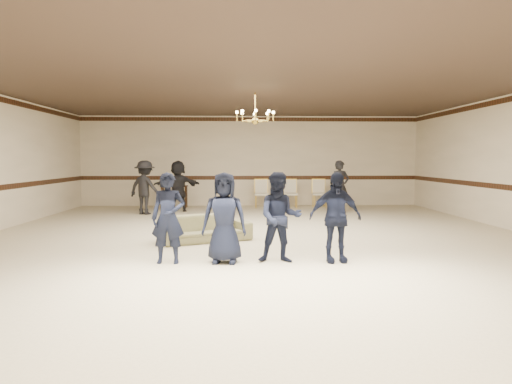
{
  "coord_description": "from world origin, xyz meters",
  "views": [
    {
      "loc": [
        -0.35,
        -10.12,
        1.68
      ],
      "look_at": [
        -0.03,
        -0.5,
        1.01
      ],
      "focal_mm": 33.53,
      "sensor_mm": 36.0,
      "label": 1
    }
  ],
  "objects_px": {
    "settee": "(205,228)",
    "adult_left": "(145,187)",
    "boy_b": "(224,218)",
    "boy_c": "(280,217)",
    "banquet_chair_mid": "(291,194)",
    "banquet_chair_right": "(320,194)",
    "boy_d": "(335,217)",
    "adult_mid": "(178,186)",
    "chandelier": "(255,107)",
    "console_table": "(174,196)",
    "boy_a": "(168,218)",
    "adult_right": "(340,187)",
    "banquet_chair_left": "(261,194)"
  },
  "relations": [
    {
      "from": "settee",
      "to": "adult_left",
      "type": "distance_m",
      "value": 5.29
    },
    {
      "from": "settee",
      "to": "boy_b",
      "type": "bearing_deg",
      "value": -101.65
    },
    {
      "from": "boy_c",
      "to": "banquet_chair_mid",
      "type": "distance_m",
      "value": 8.71
    },
    {
      "from": "banquet_chair_right",
      "to": "settee",
      "type": "bearing_deg",
      "value": -111.7
    },
    {
      "from": "boy_d",
      "to": "adult_mid",
      "type": "distance_m",
      "value": 8.31
    },
    {
      "from": "chandelier",
      "to": "console_table",
      "type": "distance_m",
      "value": 6.48
    },
    {
      "from": "boy_a",
      "to": "settee",
      "type": "distance_m",
      "value": 2.13
    },
    {
      "from": "boy_c",
      "to": "adult_left",
      "type": "distance_m",
      "value": 7.68
    },
    {
      "from": "adult_right",
      "to": "chandelier",
      "type": "bearing_deg",
      "value": -141.27
    },
    {
      "from": "boy_d",
      "to": "banquet_chair_left",
      "type": "xyz_separation_m",
      "value": [
        -0.81,
        8.64,
        -0.25
      ]
    },
    {
      "from": "adult_mid",
      "to": "settee",
      "type": "bearing_deg",
      "value": 80.0
    },
    {
      "from": "boy_d",
      "to": "banquet_chair_right",
      "type": "relative_size",
      "value": 1.52
    },
    {
      "from": "adult_left",
      "to": "chandelier",
      "type": "bearing_deg",
      "value": 159.31
    },
    {
      "from": "boy_a",
      "to": "boy_d",
      "type": "bearing_deg",
      "value": 1.37
    },
    {
      "from": "boy_a",
      "to": "adult_right",
      "type": "distance_m",
      "value": 8.32
    },
    {
      "from": "adult_left",
      "to": "console_table",
      "type": "height_order",
      "value": "adult_left"
    },
    {
      "from": "boy_c",
      "to": "settee",
      "type": "bearing_deg",
      "value": 127.33
    },
    {
      "from": "boy_b",
      "to": "boy_a",
      "type": "bearing_deg",
      "value": -175.65
    },
    {
      "from": "boy_b",
      "to": "banquet_chair_right",
      "type": "relative_size",
      "value": 1.52
    },
    {
      "from": "boy_b",
      "to": "banquet_chair_right",
      "type": "distance_m",
      "value": 9.14
    },
    {
      "from": "banquet_chair_mid",
      "to": "boy_b",
      "type": "bearing_deg",
      "value": -103.44
    },
    {
      "from": "settee",
      "to": "adult_right",
      "type": "xyz_separation_m",
      "value": [
        3.84,
        5.09,
        0.55
      ]
    },
    {
      "from": "boy_a",
      "to": "boy_c",
      "type": "bearing_deg",
      "value": 1.37
    },
    {
      "from": "boy_a",
      "to": "console_table",
      "type": "height_order",
      "value": "boy_a"
    },
    {
      "from": "console_table",
      "to": "settee",
      "type": "bearing_deg",
      "value": -76.93
    },
    {
      "from": "adult_left",
      "to": "adult_mid",
      "type": "xyz_separation_m",
      "value": [
        0.9,
        0.7,
        0.0
      ]
    },
    {
      "from": "adult_mid",
      "to": "console_table",
      "type": "height_order",
      "value": "adult_mid"
    },
    {
      "from": "boy_d",
      "to": "banquet_chair_right",
      "type": "xyz_separation_m",
      "value": [
        1.19,
        8.64,
        -0.25
      ]
    },
    {
      "from": "adult_right",
      "to": "boy_b",
      "type": "bearing_deg",
      "value": -129.52
    },
    {
      "from": "settee",
      "to": "console_table",
      "type": "height_order",
      "value": "console_table"
    },
    {
      "from": "settee",
      "to": "boy_d",
      "type": "bearing_deg",
      "value": -66.34
    },
    {
      "from": "boy_a",
      "to": "adult_mid",
      "type": "distance_m",
      "value": 7.57
    },
    {
      "from": "banquet_chair_right",
      "to": "console_table",
      "type": "distance_m",
      "value": 5.0
    },
    {
      "from": "adult_right",
      "to": "banquet_chair_right",
      "type": "relative_size",
      "value": 1.69
    },
    {
      "from": "boy_b",
      "to": "banquet_chair_left",
      "type": "distance_m",
      "value": 8.7
    },
    {
      "from": "boy_b",
      "to": "adult_mid",
      "type": "relative_size",
      "value": 0.9
    },
    {
      "from": "boy_b",
      "to": "adult_mid",
      "type": "bearing_deg",
      "value": 107.18
    },
    {
      "from": "boy_a",
      "to": "chandelier",
      "type": "bearing_deg",
      "value": 67.84
    },
    {
      "from": "chandelier",
      "to": "banquet_chair_right",
      "type": "distance_m",
      "value": 6.18
    },
    {
      "from": "banquet_chair_right",
      "to": "boy_b",
      "type": "bearing_deg",
      "value": -103.22
    },
    {
      "from": "settee",
      "to": "banquet_chair_left",
      "type": "distance_m",
      "value": 6.76
    },
    {
      "from": "boy_b",
      "to": "banquet_chair_right",
      "type": "bearing_deg",
      "value": 75.26
    },
    {
      "from": "banquet_chair_left",
      "to": "console_table",
      "type": "distance_m",
      "value": 3.01
    },
    {
      "from": "boy_c",
      "to": "settee",
      "type": "relative_size",
      "value": 0.8
    },
    {
      "from": "boy_a",
      "to": "adult_mid",
      "type": "height_order",
      "value": "adult_mid"
    },
    {
      "from": "console_table",
      "to": "adult_left",
      "type": "bearing_deg",
      "value": -106.5
    },
    {
      "from": "boy_b",
      "to": "boy_c",
      "type": "xyz_separation_m",
      "value": [
        0.9,
        0.0,
        0.0
      ]
    },
    {
      "from": "boy_b",
      "to": "settee",
      "type": "height_order",
      "value": "boy_b"
    },
    {
      "from": "console_table",
      "to": "boy_b",
      "type": "bearing_deg",
      "value": -76.96
    },
    {
      "from": "boy_b",
      "to": "settee",
      "type": "bearing_deg",
      "value": 107.07
    }
  ]
}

